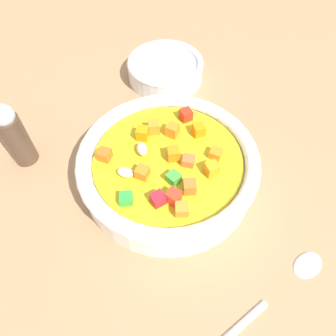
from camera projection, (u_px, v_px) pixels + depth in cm
name	position (u px, v px, depth cm)	size (l,w,h in cm)	color
ground_plane	(168.00, 182.00, 40.61)	(140.00, 140.00, 2.00)	#9E754F
soup_bowl_main	(168.00, 165.00, 37.66)	(21.40, 21.40, 5.48)	white
spoon	(272.00, 297.00, 30.89)	(19.09, 10.02, 0.96)	silver
side_bowl_small	(165.00, 69.00, 50.22)	(12.02, 12.02, 3.34)	white
pepper_shaker	(14.00, 135.00, 37.99)	(2.96, 2.96, 9.17)	#4C3828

